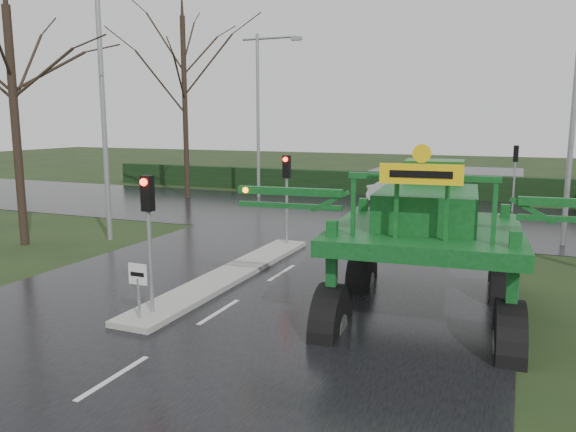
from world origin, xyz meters
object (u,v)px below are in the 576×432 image
at_px(street_light_left_far, 262,101).
at_px(crop_sprayer, 335,220).
at_px(traffic_signal_near, 148,215).
at_px(keep_left_sign, 138,282).
at_px(traffic_signal_mid, 287,180).
at_px(street_light_right, 567,89).
at_px(white_sedan, 407,207).
at_px(street_light_left_near, 108,90).
at_px(traffic_signal_far, 515,163).

bearing_deg(street_light_left_far, crop_sprayer, -60.55).
bearing_deg(traffic_signal_near, keep_left_sign, -90.00).
bearing_deg(crop_sprayer, traffic_signal_mid, 115.77).
distance_m(street_light_right, white_sedan, 11.95).
distance_m(keep_left_sign, crop_sprayer, 4.84).
bearing_deg(street_light_right, street_light_left_far, 153.98).
height_order(keep_left_sign, traffic_signal_mid, traffic_signal_mid).
bearing_deg(white_sedan, street_light_left_far, 111.36).
distance_m(street_light_left_near, street_light_left_far, 14.00).
bearing_deg(street_light_left_near, traffic_signal_far, 43.63).
height_order(keep_left_sign, street_light_right, street_light_right).
bearing_deg(crop_sprayer, white_sedan, 91.10).
xyz_separation_m(traffic_signal_far, white_sedan, (-5.49, -0.57, -2.59)).
xyz_separation_m(traffic_signal_mid, street_light_left_far, (-6.89, 12.51, 3.40)).
relative_size(street_light_left_far, crop_sprayer, 1.04).
height_order(street_light_right, crop_sprayer, street_light_right).
bearing_deg(traffic_signal_near, traffic_signal_mid, 90.00).
height_order(traffic_signal_near, street_light_right, street_light_right).
xyz_separation_m(traffic_signal_far, crop_sprayer, (-3.54, -19.76, -0.04)).
xyz_separation_m(street_light_left_near, white_sedan, (9.21, 13.44, -5.99)).
relative_size(traffic_signal_far, crop_sprayer, 0.37).
bearing_deg(traffic_signal_mid, white_sedan, 79.05).
bearing_deg(traffic_signal_far, traffic_signal_near, 69.64).
height_order(traffic_signal_near, traffic_signal_mid, same).
xyz_separation_m(keep_left_sign, traffic_signal_mid, (0.00, 8.99, 1.53)).
bearing_deg(crop_sprayer, street_light_left_far, 114.76).
xyz_separation_m(traffic_signal_near, traffic_signal_far, (7.80, 21.02, 0.00)).
height_order(traffic_signal_far, street_light_left_near, street_light_left_near).
bearing_deg(traffic_signal_near, traffic_signal_far, 69.64).
distance_m(traffic_signal_far, white_sedan, 6.09).
bearing_deg(street_light_left_far, traffic_signal_mid, -61.14).
bearing_deg(white_sedan, street_light_left_near, 170.42).
bearing_deg(crop_sprayer, traffic_signal_near, -168.21).
relative_size(keep_left_sign, white_sedan, 0.29).
relative_size(traffic_signal_near, white_sedan, 0.76).
bearing_deg(white_sedan, traffic_signal_far, -59.26).
bearing_deg(traffic_signal_mid, street_light_right, 25.40).
relative_size(street_light_left_far, white_sedan, 2.14).
bearing_deg(street_light_right, crop_sprayer, -114.03).
bearing_deg(traffic_signal_near, street_light_left_far, 108.17).
relative_size(traffic_signal_near, traffic_signal_far, 1.00).
xyz_separation_m(traffic_signal_near, street_light_left_far, (-6.89, 21.01, 3.40)).
height_order(street_light_left_far, crop_sprayer, street_light_left_far).
xyz_separation_m(traffic_signal_near, street_light_left_near, (-6.89, 7.01, 3.40)).
bearing_deg(traffic_signal_far, white_sedan, 5.90).
relative_size(traffic_signal_near, street_light_left_near, 0.35).
distance_m(traffic_signal_mid, crop_sprayer, 8.40).
height_order(street_light_left_near, street_light_left_far, same).
relative_size(traffic_signal_far, street_light_left_far, 0.35).
bearing_deg(traffic_signal_near, street_light_left_near, 134.53).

